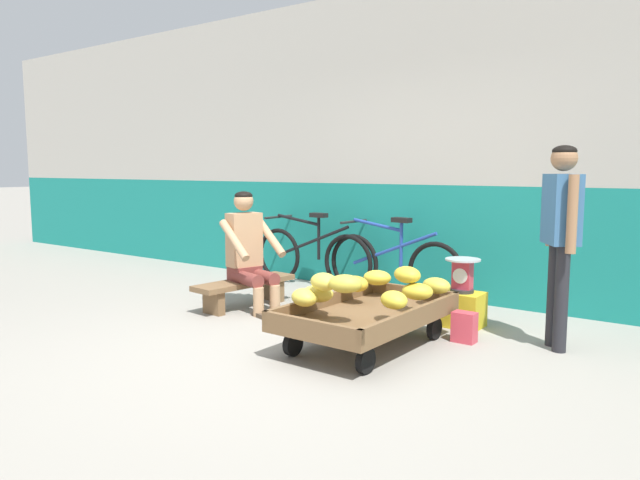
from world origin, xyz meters
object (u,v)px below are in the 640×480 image
Objects in this scene: weighing_scale at (462,275)px; bicycle_near_left at (312,256)px; plastic_crate at (462,309)px; bicycle_far_left at (392,265)px; vendor_seated at (249,251)px; shopping_bag at (464,327)px; customer_adult at (561,224)px; banana_cart at (367,316)px; low_bench at (245,287)px.

bicycle_near_left is (-2.12, 0.66, -0.10)m from weighing_scale.
bicycle_far_left is (-1.05, 0.65, 0.20)m from plastic_crate.
shopping_bag is at bearing 4.62° from vendor_seated.
vendor_seated is at bearing -171.25° from customer_adult.
shopping_bag is at bearing 46.06° from banana_cart.
plastic_crate is 0.22× the size of bicycle_far_left.
low_bench reaches higher than shopping_bag.
low_bench is 2.22m from shopping_bag.
bicycle_near_left is (-0.19, 1.26, -0.21)m from vendor_seated.
shopping_bag is (2.33, -1.09, -0.23)m from bicycle_near_left.
low_bench is 0.68× the size of bicycle_near_left.
shopping_bag is (2.13, 0.17, -0.45)m from vendor_seated.
customer_adult reaches higher than vendor_seated.
plastic_crate is (0.34, 1.00, -0.09)m from banana_cart.
customer_adult reaches higher than plastic_crate.
bicycle_far_left is 2.14m from customer_adult.
vendor_seated is 0.75× the size of customer_adult.
low_bench is 0.38m from vendor_seated.
banana_cart is 6.07× the size of shopping_bag.
banana_cart is 4.04× the size of plastic_crate.
customer_adult is (2.95, -0.83, 0.60)m from bicycle_near_left.
vendor_seated is at bearing -162.58° from plastic_crate.
banana_cart is 0.80m from shopping_bag.
bicycle_far_left is (-1.05, 0.65, -0.10)m from weighing_scale.
shopping_bag is at bearing 3.80° from low_bench.
low_bench is at bearing -84.95° from bicycle_near_left.
shopping_bag is at bearing -25.03° from bicycle_near_left.
plastic_crate is at bearing -17.16° from bicycle_near_left.
customer_adult is (0.83, -0.18, 0.80)m from plastic_crate.
plastic_crate is 1.17m from customer_adult.
bicycle_far_left reaches higher than shopping_bag.
shopping_bag is at bearing -158.03° from customer_adult.
weighing_scale is 0.58m from shopping_bag.
bicycle_near_left is 2.58m from shopping_bag.
vendor_seated is 3.80× the size of weighing_scale.
bicycle_near_left is at bearing 179.84° from bicycle_far_left.
vendor_seated is 4.75× the size of shopping_bag.
bicycle_near_left is (-2.12, 0.65, 0.20)m from plastic_crate.
weighing_scale reaches higher than plastic_crate.
low_bench is 0.74× the size of customer_adult.
banana_cart is 0.88× the size of bicycle_near_left.
banana_cart is 1.29× the size of low_bench.
shopping_bag is at bearing -40.74° from bicycle_far_left.
bicycle_far_left is (0.96, 1.23, 0.15)m from low_bench.
bicycle_near_left and bicycle_far_left have the same top height.
customer_adult is (1.88, -0.83, 0.60)m from bicycle_far_left.
low_bench is (-1.67, 0.42, -0.04)m from banana_cart.
banana_cart is at bearing -42.91° from bicycle_near_left.
low_bench is 0.68× the size of bicycle_far_left.
banana_cart is 1.60m from customer_adult.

